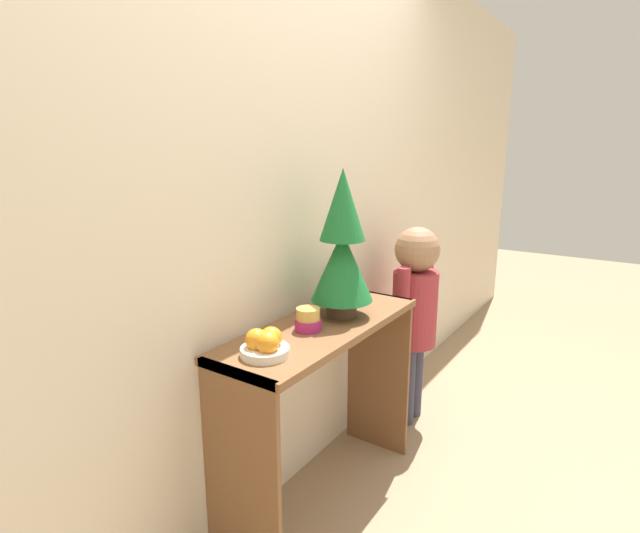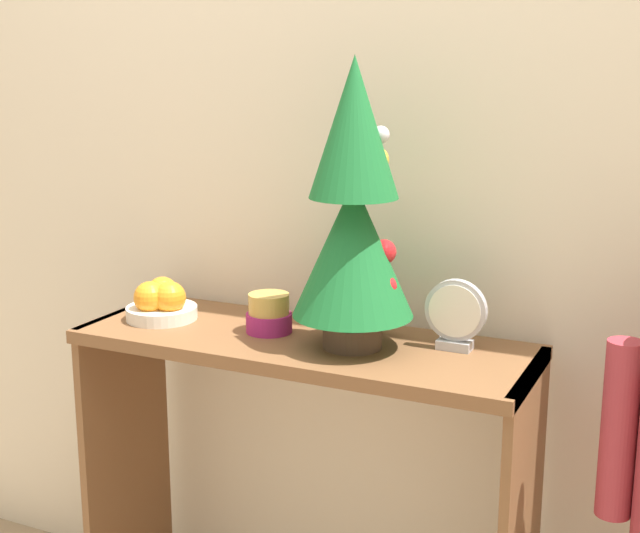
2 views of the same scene
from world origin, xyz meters
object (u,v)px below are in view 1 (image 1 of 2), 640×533
(child_figure, at_px, (415,301))
(fruit_bowl, at_px, (265,344))
(desk_clock, at_px, (350,285))
(singing_bowl, at_px, (308,320))
(mini_tree, at_px, (342,247))

(child_figure, bearing_deg, fruit_bowl, 178.50)
(desk_clock, bearing_deg, child_figure, -11.92)
(fruit_bowl, height_order, child_figure, child_figure)
(desk_clock, height_order, child_figure, child_figure)
(desk_clock, relative_size, child_figure, 0.14)
(desk_clock, bearing_deg, singing_bowl, -172.20)
(fruit_bowl, xyz_separation_m, singing_bowl, (0.28, 0.02, 0.00))
(singing_bowl, xyz_separation_m, child_figure, (0.92, -0.05, -0.16))
(singing_bowl, height_order, child_figure, child_figure)
(mini_tree, relative_size, fruit_bowl, 3.64)
(fruit_bowl, distance_m, desk_clock, 0.70)
(singing_bowl, height_order, desk_clock, desk_clock)
(mini_tree, xyz_separation_m, child_figure, (0.71, -0.03, -0.41))
(fruit_bowl, bearing_deg, child_figure, -1.50)
(mini_tree, xyz_separation_m, singing_bowl, (-0.21, 0.02, -0.25))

